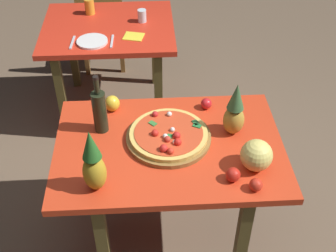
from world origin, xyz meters
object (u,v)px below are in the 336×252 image
object	(u,v)px
drinking_glass_water	(142,16)
dinner_plate	(92,41)
tomato_by_bottle	(206,104)
display_table	(169,158)
wine_bottle	(100,111)
pizza	(169,134)
background_table	(109,39)
tomato_near_board	(233,175)
fork_utensil	(72,42)
pineapple_right	(235,112)
pizza_board	(169,137)
knife_utensil	(112,41)
tomato_at_corner	(256,185)
dining_chair	(101,22)
drinking_glass_juice	(90,7)
pineapple_left	(93,164)
bell_pepper	(112,103)
melon	(256,155)
napkin_folded	(134,36)

from	to	relation	value
drinking_glass_water	dinner_plate	xyz separation A→B (m)	(-0.36, -0.30, -0.04)
drinking_glass_water	tomato_by_bottle	bearing A→B (deg)	-72.11
display_table	wine_bottle	distance (m)	0.45
pizza	dinner_plate	xyz separation A→B (m)	(-0.48, 1.06, -0.03)
background_table	tomato_near_board	bearing A→B (deg)	-67.41
fork_utensil	pineapple_right	bearing A→B (deg)	-42.58
pizza_board	knife_utensil	bearing A→B (deg)	107.82
pizza	pizza_board	bearing A→B (deg)	83.35
display_table	wine_bottle	bearing A→B (deg)	158.23
tomato_at_corner	dinner_plate	distance (m)	1.67
dining_chair	pizza_board	size ratio (longest dim) A/B	1.88
tomato_near_board	drinking_glass_juice	xyz separation A→B (m)	(-0.82, 1.82, 0.02)
pizza_board	pineapple_left	distance (m)	0.50
bell_pepper	background_table	bearing A→B (deg)	94.12
background_table	bell_pepper	size ratio (longest dim) A/B	10.37
fork_utensil	display_table	bearing A→B (deg)	-56.74
pizza_board	fork_utensil	distance (m)	1.22
pizza_board	wine_bottle	size ratio (longest dim) A/B	1.30
wine_bottle	knife_utensil	bearing A→B (deg)	88.83
wine_bottle	melon	world-z (taller)	wine_bottle
dining_chair	drinking_glass_water	xyz separation A→B (m)	(0.38, -0.58, 0.34)
pineapple_left	drinking_glass_water	xyz separation A→B (m)	(0.24, 1.67, -0.11)
pizza_board	pizza	bearing A→B (deg)	-96.65
pizza	pineapple_right	world-z (taller)	pineapple_right
drinking_glass_juice	knife_utensil	world-z (taller)	drinking_glass_juice
pizza	tomato_near_board	xyz separation A→B (m)	(0.29, -0.31, -0.00)
display_table	tomato_near_board	size ratio (longest dim) A/B	16.68
pineapple_right	drinking_glass_juice	world-z (taller)	pineapple_right
dining_chair	drinking_glass_juice	bearing A→B (deg)	82.04
wine_bottle	fork_utensil	bearing A→B (deg)	105.28
tomato_by_bottle	pizza_board	bearing A→B (deg)	-132.03
pizza_board	napkin_folded	world-z (taller)	pizza_board
pizza_board	pineapple_right	world-z (taller)	pineapple_right
tomato_by_bottle	napkin_folded	bearing A→B (deg)	115.96
knife_utensil	drinking_glass_juice	bearing A→B (deg)	114.51
wine_bottle	knife_utensil	distance (m)	0.96
tomato_at_corner	dining_chair	bearing A→B (deg)	110.91
dining_chair	wine_bottle	distance (m)	1.89
dinner_plate	fork_utensil	distance (m)	0.14
wine_bottle	napkin_folded	world-z (taller)	wine_bottle
tomato_near_board	dining_chair	bearing A→B (deg)	109.29
drinking_glass_juice	pineapple_right	bearing A→B (deg)	-59.22
dining_chair	drinking_glass_water	bearing A→B (deg)	118.88
melon	knife_utensil	size ratio (longest dim) A/B	0.89
wine_bottle	bell_pepper	size ratio (longest dim) A/B	3.64
pizza_board	display_table	bearing A→B (deg)	-89.77
drinking_glass_water	knife_utensil	xyz separation A→B (m)	(-0.22, -0.30, -0.04)
tomato_by_bottle	drinking_glass_juice	world-z (taller)	drinking_glass_juice
tomato_at_corner	napkin_folded	bearing A→B (deg)	111.00
tomato_by_bottle	fork_utensil	world-z (taller)	tomato_by_bottle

